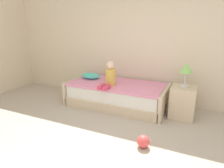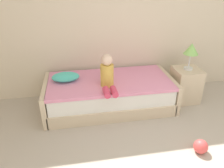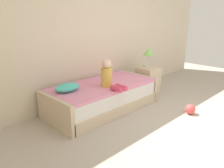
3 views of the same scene
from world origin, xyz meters
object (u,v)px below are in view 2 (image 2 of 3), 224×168
Objects in this scene: toy_ball at (201,146)px; pillow at (66,77)px; child_figure at (108,74)px; nightstand at (185,85)px; table_lamp at (191,50)px; bed at (109,93)px.

pillow is at bearing 140.33° from toy_ball.
child_figure is at bearing 134.42° from toy_ball.
table_lamp reaches higher than nightstand.
nightstand reaches higher than toy_ball.
toy_ball is at bearing -107.17° from nightstand.
nightstand is at bearing -3.51° from pillow.
bed reaches higher than toy_ball.
table_lamp reaches higher than pillow.
nightstand is 1.49m from child_figure.
bed is 1.61m from toy_ball.
bed is 4.69× the size of table_lamp.
child_figure is 2.82× the size of toy_ball.
pillow reaches higher than bed.
table_lamp is 1.45m from child_figure.
nightstand is at bearing -1.09° from bed.
pillow is at bearing 171.84° from bed.
toy_ball is (-0.39, -1.25, -0.85)m from table_lamp.
nightstand is at bearing 180.00° from table_lamp.
toy_ball is (1.66, -1.38, -0.47)m from pillow.
pillow is (-2.05, 0.13, -0.37)m from table_lamp.
pillow is at bearing 176.49° from table_lamp.
table_lamp is at bearing 0.00° from nightstand.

